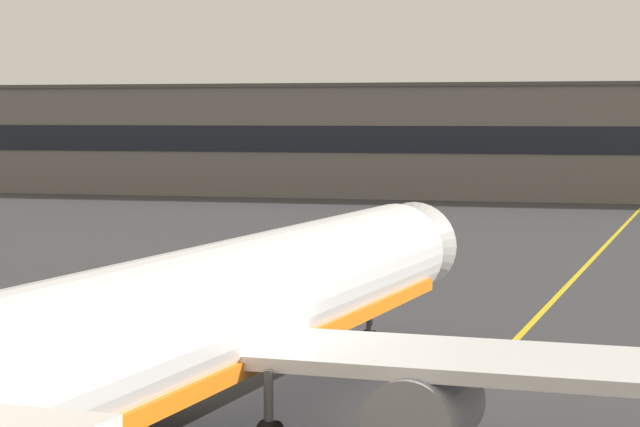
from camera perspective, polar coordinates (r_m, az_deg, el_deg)
taxiway_centreline at (r=49.19m, az=7.56°, el=-6.21°), size 5.01×179.95×0.01m
airliner_foreground at (r=35.93m, az=-4.97°, el=-4.64°), size 32.26×41.53×11.65m
safety_cone_by_nose_gear at (r=50.44m, az=1.47°, el=-5.62°), size 0.44×0.44×0.55m
terminal_building at (r=142.11m, az=10.08°, el=3.07°), size 133.23×12.40×12.18m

